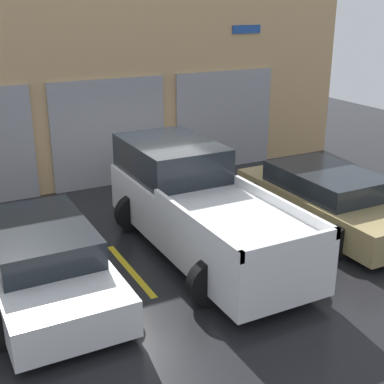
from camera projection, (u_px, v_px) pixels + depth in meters
name	position (u px, v px, depth m)	size (l,w,h in m)	color
ground_plane	(166.00, 221.00, 11.88)	(28.00, 28.00, 0.00)	black
shophouse_building	(110.00, 91.00, 13.78)	(14.20, 0.68, 4.96)	tan
pickup_truck	(197.00, 205.00, 10.38)	(2.38, 5.34, 1.90)	white
sedan_white	(42.00, 260.00, 8.92)	(2.18, 4.37, 1.18)	white
sedan_side	(327.00, 199.00, 11.58)	(2.27, 4.48, 1.21)	#9E8956
parking_stripe_left	(130.00, 270.00, 9.75)	(0.12, 2.20, 0.01)	gold
parking_stripe_centre	(269.00, 237.00, 11.09)	(0.12, 2.20, 0.01)	gold
parking_stripe_right	(377.00, 212.00, 12.42)	(0.12, 2.20, 0.01)	gold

